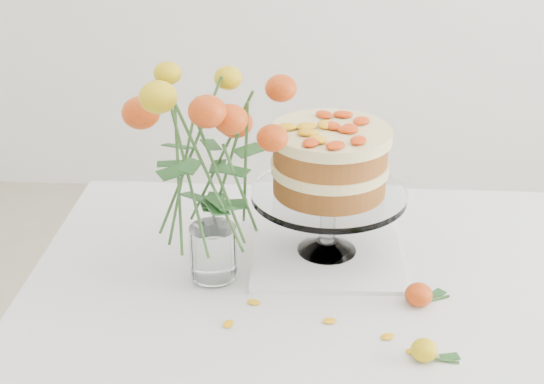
{
  "coord_description": "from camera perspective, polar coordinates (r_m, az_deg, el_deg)",
  "views": [
    {
      "loc": [
        -0.16,
        -1.22,
        1.56
      ],
      "look_at": [
        -0.23,
        0.08,
        0.92
      ],
      "focal_mm": 50.0,
      "sensor_mm": 36.0,
      "label": 1
    }
  ],
  "objects": [
    {
      "name": "table",
      "position": [
        1.51,
        8.83,
        -10.09
      ],
      "size": [
        1.43,
        0.93,
        0.76
      ],
      "color": "tan",
      "rests_on": "ground"
    },
    {
      "name": "stray_petal_c",
      "position": [
        1.32,
        10.59,
        -11.76
      ],
      "size": [
        0.03,
        0.02,
        0.0
      ],
      "primitive_type": "ellipsoid",
      "color": "#FFB010",
      "rests_on": "table"
    },
    {
      "name": "stray_petal_e",
      "position": [
        1.37,
        -3.32,
        -9.9
      ],
      "size": [
        0.03,
        0.02,
        0.0
      ],
      "primitive_type": "ellipsoid",
      "color": "#FFB010",
      "rests_on": "table"
    },
    {
      "name": "cake_stand",
      "position": [
        1.48,
        4.36,
        1.87
      ],
      "size": [
        0.31,
        0.31,
        0.28
      ],
      "rotation": [
        0.0,
        0.0,
        0.31
      ],
      "color": "silver",
      "rests_on": "napkin"
    },
    {
      "name": "stray_petal_d",
      "position": [
        1.42,
        -1.38,
        -8.31
      ],
      "size": [
        0.03,
        0.02,
        0.0
      ],
      "primitive_type": "ellipsoid",
      "color": "#FFB010",
      "rests_on": "table"
    },
    {
      "name": "stray_petal_b",
      "position": [
        1.35,
        8.69,
        -10.72
      ],
      "size": [
        0.03,
        0.02,
        0.0
      ],
      "primitive_type": "ellipsoid",
      "color": "#FFB010",
      "rests_on": "table"
    },
    {
      "name": "loose_rose_far",
      "position": [
        1.43,
        11.01,
        -7.6
      ],
      "size": [
        0.09,
        0.05,
        0.04
      ],
      "rotation": [
        0.0,
        0.0,
        0.4
      ],
      "color": "#B82A09",
      "rests_on": "table"
    },
    {
      "name": "rose_vase",
      "position": [
        1.37,
        -4.73,
        2.89
      ],
      "size": [
        0.37,
        0.37,
        0.45
      ],
      "rotation": [
        0.0,
        0.0,
        -0.31
      ],
      "color": "silver",
      "rests_on": "table"
    },
    {
      "name": "napkin",
      "position": [
        1.57,
        4.13,
        -4.51
      ],
      "size": [
        0.31,
        0.31,
        0.01
      ],
      "primitive_type": "cube",
      "rotation": [
        0.0,
        0.0,
        0.03
      ],
      "color": "white",
      "rests_on": "table"
    },
    {
      "name": "stray_petal_a",
      "position": [
        1.38,
        4.35,
        -9.66
      ],
      "size": [
        0.03,
        0.02,
        0.0
      ],
      "primitive_type": "ellipsoid",
      "color": "#FFB010",
      "rests_on": "table"
    },
    {
      "name": "loose_rose_near",
      "position": [
        1.3,
        11.4,
        -11.61
      ],
      "size": [
        0.08,
        0.04,
        0.04
      ],
      "rotation": [
        0.0,
        0.0,
        -0.17
      ],
      "color": "gold",
      "rests_on": "table"
    }
  ]
}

